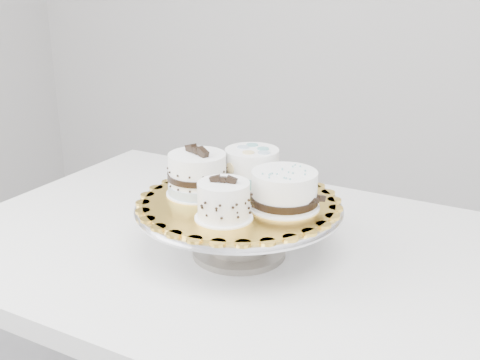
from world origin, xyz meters
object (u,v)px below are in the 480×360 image
at_px(cake_board, 239,202).
at_px(cake_swirl, 224,201).
at_px(table, 245,277).
at_px(cake_ribbon, 285,191).
at_px(cake_stand, 239,219).
at_px(cake_banded, 197,176).
at_px(cake_dots, 252,168).

xyz_separation_m(cake_board, cake_swirl, (0.01, -0.09, 0.03)).
xyz_separation_m(table, cake_swirl, (0.02, -0.13, 0.22)).
bearing_deg(cake_ribbon, cake_swirl, -110.27).
height_order(cake_stand, cake_ribbon, cake_ribbon).
distance_m(cake_swirl, cake_banded, 0.13).
height_order(cake_stand, cake_dots, cake_dots).
height_order(cake_stand, cake_board, cake_board).
bearing_deg(cake_ribbon, cake_board, -156.69).
relative_size(cake_board, cake_ribbon, 2.34).
height_order(cake_banded, cake_dots, cake_banded).
xyz_separation_m(cake_banded, cake_dots, (0.08, 0.08, 0.00)).
bearing_deg(cake_swirl, cake_board, 85.95).
relative_size(cake_banded, cake_ribbon, 0.97).
relative_size(table, cake_swirl, 12.24).
distance_m(cake_swirl, cake_dots, 0.17).
xyz_separation_m(table, cake_ribbon, (0.10, -0.04, 0.22)).
xyz_separation_m(cake_swirl, cake_dots, (-0.02, 0.17, 0.01)).
xyz_separation_m(cake_board, cake_banded, (-0.09, 0.00, 0.04)).
height_order(cake_board, cake_banded, cake_banded).
distance_m(cake_stand, cake_banded, 0.12).
height_order(cake_swirl, cake_ribbon, cake_swirl).
bearing_deg(table, cake_dots, 94.54).
distance_m(cake_board, cake_ribbon, 0.10).
relative_size(cake_stand, cake_banded, 2.63).
bearing_deg(cake_banded, cake_stand, 27.60).
height_order(table, cake_swirl, cake_swirl).
xyz_separation_m(cake_swirl, cake_ribbon, (0.08, 0.09, 0.00)).
bearing_deg(table, cake_swirl, -77.42).
bearing_deg(cake_swirl, table, 86.98).
height_order(table, cake_board, cake_board).
bearing_deg(cake_dots, cake_board, -61.45).
height_order(table, cake_dots, cake_dots).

